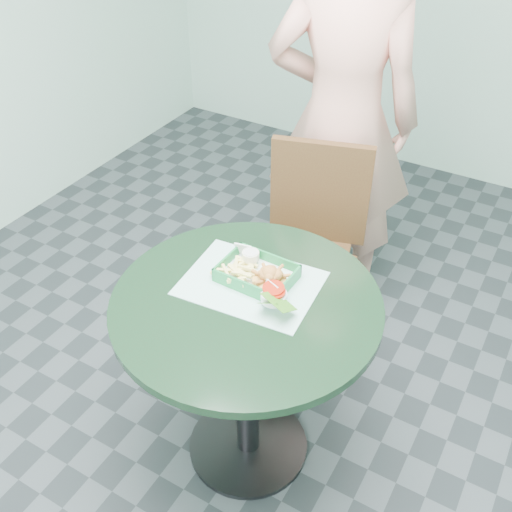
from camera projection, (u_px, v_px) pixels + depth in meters
The scene contains 10 objects.
floor at pixel (248, 446), 2.34m from camera, with size 4.00×5.00×0.02m, color #303335.
cafe_table at pixel (247, 343), 1.99m from camera, with size 0.86×0.86×0.75m.
dining_chair at pixel (307, 237), 2.53m from camera, with size 0.42×0.42×0.93m.
diner_person at pixel (346, 78), 2.44m from camera, with size 0.80×0.53×2.20m, color #EAA18E.
placemat at pixel (251, 288), 1.94m from camera, with size 0.43×0.32×0.00m, color #A5DDD3.
food_basket at pixel (257, 280), 1.95m from camera, with size 0.24×0.17×0.05m.
crab_sandwich at pixel (270, 281), 1.90m from camera, with size 0.11×0.11×0.07m.
fries_pile at pixel (237, 273), 1.94m from camera, with size 0.12×0.13×0.05m, color #FCEA7D, non-canonical shape.
sauce_ramekin at pixel (250, 260), 1.98m from camera, with size 0.06×0.06×0.03m.
garnish_cup at pixel (276, 301), 1.83m from camera, with size 0.12×0.12×0.05m.
Camera 1 is at (0.72, -1.18, 2.03)m, focal length 42.00 mm.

